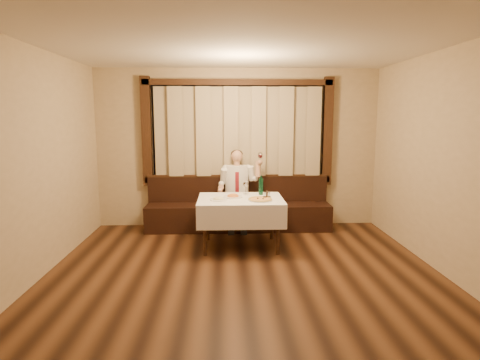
{
  "coord_description": "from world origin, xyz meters",
  "views": [
    {
      "loc": [
        -0.23,
        -4.17,
        1.97
      ],
      "look_at": [
        0.0,
        1.9,
        1.0
      ],
      "focal_mm": 30.0,
      "sensor_mm": 36.0,
      "label": 1
    }
  ],
  "objects_px": {
    "dining_table": "(241,205)",
    "pizza": "(260,199)",
    "banquette": "(238,211)",
    "cruet_caddy": "(267,196)",
    "green_bottle": "(261,186)",
    "pasta_cream": "(218,198)",
    "seated_man": "(237,184)",
    "pasta_red": "(233,195)"
  },
  "relations": [
    {
      "from": "pasta_red",
      "to": "seated_man",
      "type": "bearing_deg",
      "value": 83.84
    },
    {
      "from": "banquette",
      "to": "pizza",
      "type": "xyz_separation_m",
      "value": [
        0.28,
        -1.2,
        0.46
      ]
    },
    {
      "from": "pasta_cream",
      "to": "cruet_caddy",
      "type": "bearing_deg",
      "value": 6.04
    },
    {
      "from": "pizza",
      "to": "seated_man",
      "type": "xyz_separation_m",
      "value": [
        -0.3,
        1.11,
        0.04
      ]
    },
    {
      "from": "pasta_red",
      "to": "cruet_caddy",
      "type": "xyz_separation_m",
      "value": [
        0.5,
        -0.11,
        0.0
      ]
    },
    {
      "from": "dining_table",
      "to": "pizza",
      "type": "relative_size",
      "value": 3.5
    },
    {
      "from": "banquette",
      "to": "pasta_red",
      "type": "distance_m",
      "value": 1.08
    },
    {
      "from": "pizza",
      "to": "green_bottle",
      "type": "height_order",
      "value": "green_bottle"
    },
    {
      "from": "pasta_cream",
      "to": "green_bottle",
      "type": "xyz_separation_m",
      "value": [
        0.66,
        0.38,
        0.1
      ]
    },
    {
      "from": "banquette",
      "to": "pasta_red",
      "type": "bearing_deg",
      "value": -96.62
    },
    {
      "from": "seated_man",
      "to": "pasta_red",
      "type": "bearing_deg",
      "value": -96.16
    },
    {
      "from": "pasta_cream",
      "to": "dining_table",
      "type": "bearing_deg",
      "value": 20.22
    },
    {
      "from": "green_bottle",
      "to": "seated_man",
      "type": "distance_m",
      "value": 0.76
    },
    {
      "from": "pasta_cream",
      "to": "green_bottle",
      "type": "bearing_deg",
      "value": 29.92
    },
    {
      "from": "pasta_cream",
      "to": "cruet_caddy",
      "type": "height_order",
      "value": "cruet_caddy"
    },
    {
      "from": "dining_table",
      "to": "seated_man",
      "type": "bearing_deg",
      "value": 91.07
    },
    {
      "from": "pasta_red",
      "to": "green_bottle",
      "type": "distance_m",
      "value": 0.49
    },
    {
      "from": "banquette",
      "to": "dining_table",
      "type": "bearing_deg",
      "value": -90.0
    },
    {
      "from": "pasta_red",
      "to": "pizza",
      "type": "bearing_deg",
      "value": -31.2
    },
    {
      "from": "banquette",
      "to": "cruet_caddy",
      "type": "height_order",
      "value": "banquette"
    },
    {
      "from": "cruet_caddy",
      "to": "banquette",
      "type": "bearing_deg",
      "value": 101.41
    },
    {
      "from": "cruet_caddy",
      "to": "green_bottle",
      "type": "bearing_deg",
      "value": 92.83
    },
    {
      "from": "green_bottle",
      "to": "seated_man",
      "type": "bearing_deg",
      "value": 117.12
    },
    {
      "from": "banquette",
      "to": "pasta_red",
      "type": "relative_size",
      "value": 11.1
    },
    {
      "from": "dining_table",
      "to": "pizza",
      "type": "xyz_separation_m",
      "value": [
        0.28,
        -0.17,
        0.12
      ]
    },
    {
      "from": "pizza",
      "to": "cruet_caddy",
      "type": "relative_size",
      "value": 3.09
    },
    {
      "from": "banquette",
      "to": "cruet_caddy",
      "type": "xyz_separation_m",
      "value": [
        0.39,
        -1.07,
        0.49
      ]
    },
    {
      "from": "dining_table",
      "to": "cruet_caddy",
      "type": "xyz_separation_m",
      "value": [
        0.39,
        -0.05,
        0.15
      ]
    },
    {
      "from": "dining_table",
      "to": "pasta_red",
      "type": "bearing_deg",
      "value": 150.89
    },
    {
      "from": "dining_table",
      "to": "pizza",
      "type": "height_order",
      "value": "pizza"
    },
    {
      "from": "pizza",
      "to": "dining_table",
      "type": "bearing_deg",
      "value": 147.99
    },
    {
      "from": "pasta_red",
      "to": "seated_man",
      "type": "height_order",
      "value": "seated_man"
    },
    {
      "from": "pasta_red",
      "to": "cruet_caddy",
      "type": "bearing_deg",
      "value": -12.08
    },
    {
      "from": "pasta_red",
      "to": "seated_man",
      "type": "relative_size",
      "value": 0.21
    },
    {
      "from": "green_bottle",
      "to": "seated_man",
      "type": "xyz_separation_m",
      "value": [
        -0.35,
        0.68,
        -0.08
      ]
    },
    {
      "from": "pizza",
      "to": "banquette",
      "type": "bearing_deg",
      "value": 103.13
    },
    {
      "from": "pasta_cream",
      "to": "green_bottle",
      "type": "height_order",
      "value": "green_bottle"
    },
    {
      "from": "dining_table",
      "to": "cruet_caddy",
      "type": "height_order",
      "value": "cruet_caddy"
    },
    {
      "from": "dining_table",
      "to": "green_bottle",
      "type": "relative_size",
      "value": 4.04
    },
    {
      "from": "banquette",
      "to": "pasta_red",
      "type": "height_order",
      "value": "banquette"
    },
    {
      "from": "pizza",
      "to": "cruet_caddy",
      "type": "xyz_separation_m",
      "value": [
        0.11,
        0.13,
        0.03
      ]
    },
    {
      "from": "pasta_cream",
      "to": "cruet_caddy",
      "type": "distance_m",
      "value": 0.73
    }
  ]
}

